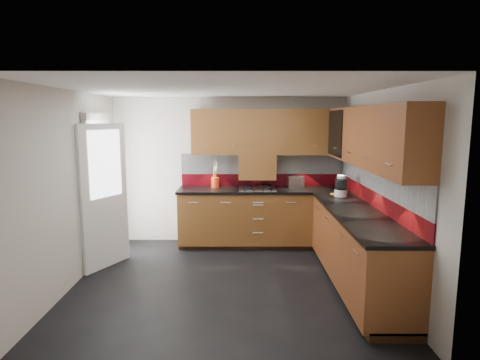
{
  "coord_description": "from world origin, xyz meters",
  "views": [
    {
      "loc": [
        0.17,
        -4.82,
        2.06
      ],
      "look_at": [
        0.17,
        0.65,
        1.21
      ],
      "focal_mm": 30.0,
      "sensor_mm": 36.0,
      "label": 1
    }
  ],
  "objects_px": {
    "gas_hob": "(257,188)",
    "utensil_pot": "(215,181)",
    "toaster": "(295,182)",
    "food_processor": "(341,187)"
  },
  "relations": [
    {
      "from": "toaster",
      "to": "food_processor",
      "type": "height_order",
      "value": "food_processor"
    },
    {
      "from": "gas_hob",
      "to": "food_processor",
      "type": "distance_m",
      "value": 1.33
    },
    {
      "from": "gas_hob",
      "to": "utensil_pot",
      "type": "xyz_separation_m",
      "value": [
        -0.68,
        0.17,
        0.09
      ]
    },
    {
      "from": "gas_hob",
      "to": "utensil_pot",
      "type": "bearing_deg",
      "value": 166.03
    },
    {
      "from": "utensil_pot",
      "to": "toaster",
      "type": "relative_size",
      "value": 1.72
    },
    {
      "from": "gas_hob",
      "to": "toaster",
      "type": "bearing_deg",
      "value": 15.47
    },
    {
      "from": "gas_hob",
      "to": "toaster",
      "type": "relative_size",
      "value": 2.14
    },
    {
      "from": "utensil_pot",
      "to": "toaster",
      "type": "xyz_separation_m",
      "value": [
        1.31,
        0.0,
        -0.01
      ]
    },
    {
      "from": "gas_hob",
      "to": "food_processor",
      "type": "relative_size",
      "value": 1.92
    },
    {
      "from": "gas_hob",
      "to": "toaster",
      "type": "height_order",
      "value": "toaster"
    }
  ]
}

